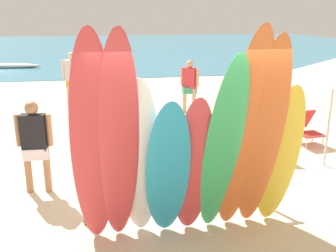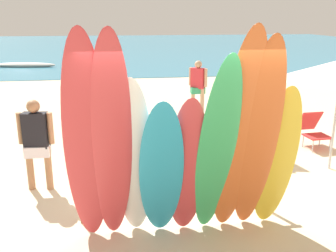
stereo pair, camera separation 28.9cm
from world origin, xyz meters
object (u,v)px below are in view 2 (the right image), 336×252
object	(u,v)px
beachgoer_near_rack	(36,139)
beach_chair_blue	(262,125)
surfboard_rack	(178,184)
surfboard_white_2	(133,162)
surfboard_green_5	(217,151)
beachgoer_photographing	(102,96)
beach_chair_striped	(269,141)
distant_boat	(24,65)
surfboard_red_1	(111,145)
surfboard_red_0	(86,146)
beachgoer_strolling	(83,75)
beachgoer_midbeach	(113,79)
surfboard_orange_7	(258,141)
surfboard_red_4	(187,169)
surfboard_orange_6	(238,138)
beachgoer_by_water	(198,83)
surfboard_yellow_8	(276,160)
surfboard_teal_3	(161,172)
beach_chair_red	(313,128)

from	to	relation	value
beachgoer_near_rack	beach_chair_blue	world-z (taller)	beachgoer_near_rack
surfboard_rack	surfboard_white_2	bearing A→B (deg)	-140.00
surfboard_green_5	beachgoer_photographing	distance (m)	5.58
beach_chair_striped	distant_boat	xyz separation A→B (m)	(-8.13, 15.88, -0.30)
beach_chair_blue	surfboard_red_1	bearing A→B (deg)	-116.24
surfboard_red_0	beachgoer_strolling	xyz separation A→B (m)	(-0.64, 8.17, -0.38)
beachgoer_midbeach	distant_boat	size ratio (longest dim) A/B	0.47
surfboard_red_0	beach_chair_striped	bearing A→B (deg)	35.16
surfboard_green_5	surfboard_orange_7	world-z (taller)	surfboard_orange_7
surfboard_orange_7	surfboard_red_4	bearing A→B (deg)	178.45
surfboard_red_0	surfboard_orange_6	size ratio (longest dim) A/B	0.99
beachgoer_photographing	beach_chair_blue	size ratio (longest dim) A/B	1.87
surfboard_red_4	beachgoer_by_water	bearing A→B (deg)	78.19
surfboard_orange_7	surfboard_yellow_8	distance (m)	0.46
beach_chair_striped	distant_boat	world-z (taller)	beach_chair_striped
surfboard_green_5	beach_chair_blue	distance (m)	4.36
surfboard_red_0	surfboard_teal_3	world-z (taller)	surfboard_red_0
beachgoer_strolling	beach_chair_blue	xyz separation A→B (m)	(4.32, -4.46, -0.58)
surfboard_orange_6	beachgoer_photographing	bearing A→B (deg)	104.33
surfboard_white_2	beach_chair_striped	size ratio (longest dim) A/B	2.80
beachgoer_photographing	beach_chair_blue	distance (m)	4.03
beachgoer_photographing	beach_chair_blue	bearing A→B (deg)	160.97
beach_chair_striped	beach_chair_red	bearing A→B (deg)	41.31
surfboard_red_1	surfboard_red_4	xyz separation A→B (m)	(0.93, 0.07, -0.40)
surfboard_red_1	beach_chair_striped	xyz separation A→B (m)	(3.11, 2.60, -0.96)
surfboard_white_2	distant_boat	world-z (taller)	surfboard_white_2
beachgoer_by_water	surfboard_orange_7	bearing A→B (deg)	-55.15
beachgoer_by_water	beach_chair_blue	xyz separation A→B (m)	(0.87, -2.94, -0.48)
surfboard_orange_6	beach_chair_striped	world-z (taller)	surfboard_orange_6
surfboard_orange_6	beachgoer_by_water	distance (m)	6.75
beachgoer_near_rack	beachgoer_strolling	distance (m)	6.28
surfboard_yellow_8	surfboard_orange_6	bearing A→B (deg)	-167.86
beachgoer_strolling	beachgoer_by_water	bearing A→B (deg)	-32.63
surfboard_red_4	beach_chair_red	distance (m)	4.81
beachgoer_by_water	beachgoer_near_rack	bearing A→B (deg)	-87.48
beach_chair_blue	distant_boat	world-z (taller)	beach_chair_blue
beachgoer_midbeach	beach_chair_blue	size ratio (longest dim) A/B	2.08
surfboard_rack	distant_boat	world-z (taller)	surfboard_rack
surfboard_orange_6	surfboard_red_1	bearing A→B (deg)	175.18
surfboard_rack	beachgoer_strolling	bearing A→B (deg)	103.83
beachgoer_by_water	distant_boat	world-z (taller)	beachgoer_by_water
surfboard_red_4	beach_chair_blue	xyz separation A→B (m)	(2.46, 3.64, -0.56)
surfboard_red_4	surfboard_teal_3	bearing A→B (deg)	-172.93
beach_chair_blue	beach_chair_striped	distance (m)	1.15
surfboard_red_0	distant_boat	size ratio (longest dim) A/B	0.78
surfboard_red_4	surfboard_green_5	bearing A→B (deg)	-12.25
surfboard_green_5	beach_chair_striped	world-z (taller)	surfboard_green_5
surfboard_yellow_8	beach_chair_striped	xyz separation A→B (m)	(0.98, 2.48, -0.61)
beachgoer_photographing	beachgoer_strolling	xyz separation A→B (m)	(-0.66, 2.83, 0.12)
surfboard_teal_3	surfboard_yellow_8	world-z (taller)	surfboard_yellow_8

